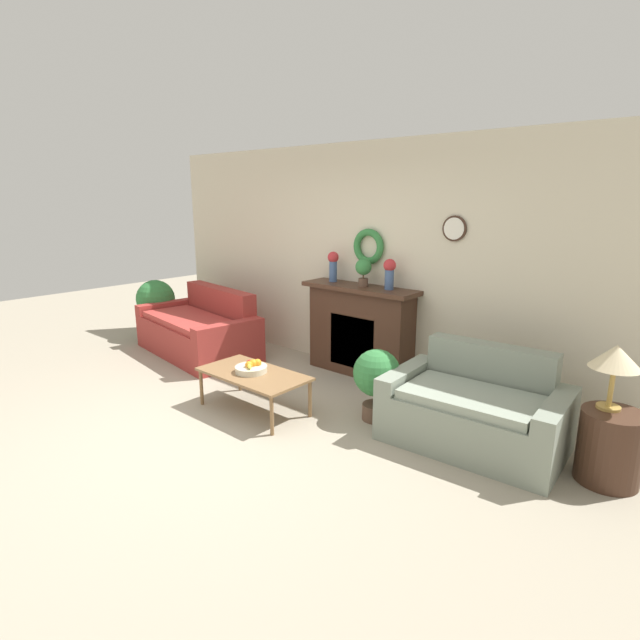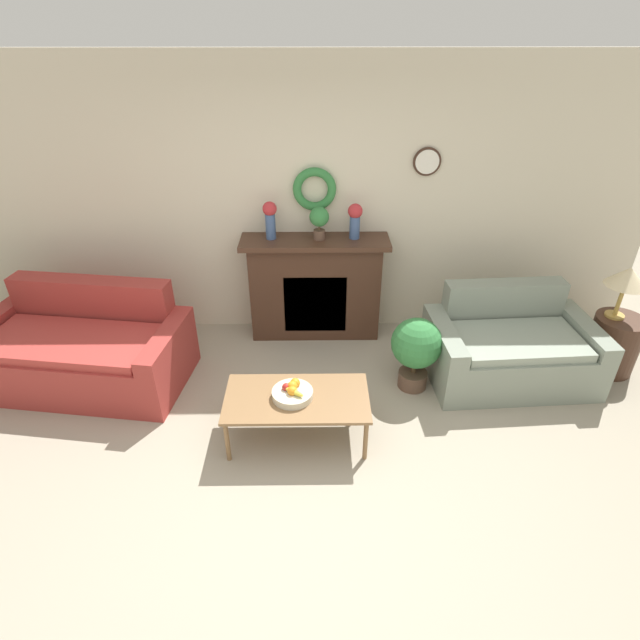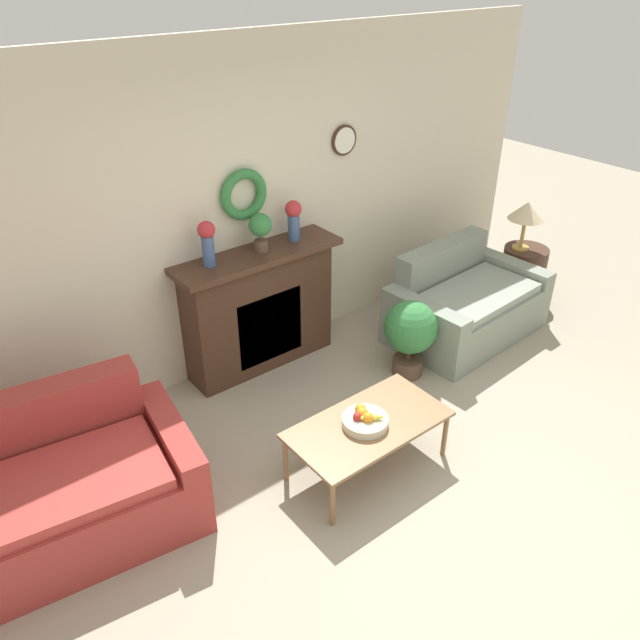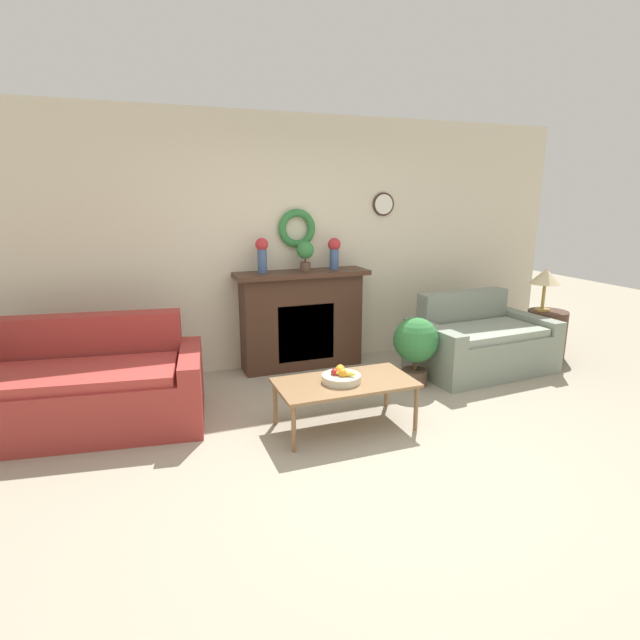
% 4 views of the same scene
% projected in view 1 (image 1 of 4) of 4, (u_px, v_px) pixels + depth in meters
% --- Properties ---
extents(ground_plane, '(16.00, 16.00, 0.00)m').
position_uv_depth(ground_plane, '(208.00, 435.00, 4.49)').
color(ground_plane, '#9E937F').
extents(wall_back, '(6.80, 0.15, 2.70)m').
position_uv_depth(wall_back, '(367.00, 260.00, 5.91)').
color(wall_back, beige).
rests_on(wall_back, ground_plane).
extents(fireplace, '(1.45, 0.41, 1.08)m').
position_uv_depth(fireplace, '(360.00, 330.00, 5.92)').
color(fireplace, '#42281C').
rests_on(fireplace, ground_plane).
extents(couch_left, '(1.96, 1.19, 0.87)m').
position_uv_depth(couch_left, '(200.00, 331.00, 6.76)').
color(couch_left, '#9E332D').
rests_on(couch_left, ground_plane).
extents(loveseat_right, '(1.51, 0.98, 0.82)m').
position_uv_depth(loveseat_right, '(475.00, 411.00, 4.28)').
color(loveseat_right, gray).
rests_on(loveseat_right, ground_plane).
extents(coffee_table, '(1.12, 0.59, 0.40)m').
position_uv_depth(coffee_table, '(253.00, 376.00, 4.91)').
color(coffee_table, olive).
rests_on(coffee_table, ground_plane).
extents(fruit_bowl, '(0.32, 0.32, 0.12)m').
position_uv_depth(fruit_bowl, '(251.00, 368.00, 4.92)').
color(fruit_bowl, beige).
rests_on(fruit_bowl, coffee_table).
extents(side_table_by_loveseat, '(0.45, 0.45, 0.56)m').
position_uv_depth(side_table_by_loveseat, '(610.00, 447.00, 3.70)').
color(side_table_by_loveseat, '#42281C').
rests_on(side_table_by_loveseat, ground_plane).
extents(table_lamp, '(0.35, 0.35, 0.49)m').
position_uv_depth(table_lamp, '(616.00, 358.00, 3.60)').
color(table_lamp, '#B28E42').
rests_on(table_lamp, side_table_by_loveseat).
extents(vase_on_mantel_left, '(0.13, 0.13, 0.36)m').
position_uv_depth(vase_on_mantel_left, '(333.00, 264.00, 6.01)').
color(vase_on_mantel_left, '#3D5684').
rests_on(vase_on_mantel_left, fireplace).
extents(vase_on_mantel_right, '(0.14, 0.14, 0.34)m').
position_uv_depth(vase_on_mantel_right, '(389.00, 272.00, 5.50)').
color(vase_on_mantel_right, '#3D5684').
rests_on(vase_on_mantel_right, fireplace).
extents(potted_plant_on_mantel, '(0.19, 0.19, 0.32)m').
position_uv_depth(potted_plant_on_mantel, '(363.00, 269.00, 5.70)').
color(potted_plant_on_mantel, brown).
rests_on(potted_plant_on_mantel, fireplace).
extents(potted_plant_floor_by_couch, '(0.56, 0.56, 0.88)m').
position_uv_depth(potted_plant_floor_by_couch, '(156.00, 301.00, 7.47)').
color(potted_plant_floor_by_couch, brown).
rests_on(potted_plant_floor_by_couch, ground_plane).
extents(potted_plant_floor_by_loveseat, '(0.45, 0.45, 0.70)m').
position_uv_depth(potted_plant_floor_by_loveseat, '(377.00, 377.00, 4.70)').
color(potted_plant_floor_by_loveseat, brown).
rests_on(potted_plant_floor_by_loveseat, ground_plane).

